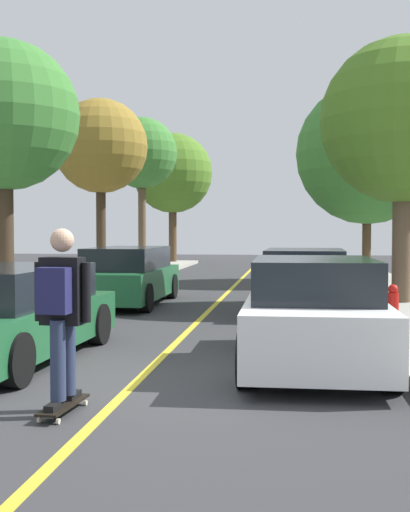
{
  "coord_description": "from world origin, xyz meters",
  "views": [
    {
      "loc": [
        1.83,
        -7.56,
        1.82
      ],
      "look_at": [
        -0.12,
        7.4,
        1.21
      ],
      "focal_mm": 46.97,
      "sensor_mm": 36.0,
      "label": 1
    }
  ],
  "objects_px": {
    "street_tree_left_nearest": "(4,117)",
    "street_tree_left_near": "(101,147)",
    "street_tree_left_farthest": "(173,173)",
    "skateboard": "(63,405)",
    "parked_car_left_nearest": "(4,314)",
    "parked_car_right_nearest": "(314,314)",
    "street_tree_left_far": "(142,154)",
    "fire_hydrant": "(393,304)",
    "street_tree_right_near": "(367,153)",
    "skateboarder": "(61,306)",
    "street_tree_right_nearest": "(403,121)",
    "parked_car_right_near": "(305,281)",
    "parked_car_left_near": "(128,276)"
  },
  "relations": [
    {
      "from": "street_tree_left_farthest",
      "to": "skateboard",
      "type": "distance_m",
      "value": 28.73
    },
    {
      "from": "parked_car_left_nearest",
      "to": "street_tree_left_near",
      "type": "xyz_separation_m",
      "value": [
        -2.22,
        12.39,
        3.83
      ]
    },
    {
      "from": "street_tree_right_nearest",
      "to": "street_tree_left_farthest",
      "type": "bearing_deg",
      "value": 115.16
    },
    {
      "from": "street_tree_left_farthest",
      "to": "street_tree_right_near",
      "type": "bearing_deg",
      "value": -52.14
    },
    {
      "from": "street_tree_left_farthest",
      "to": "skateboard",
      "type": "bearing_deg",
      "value": -82.0
    },
    {
      "from": "street_tree_left_nearest",
      "to": "skateboarder",
      "type": "xyz_separation_m",
      "value": [
        3.95,
        -7.6,
        -3.17
      ]
    },
    {
      "from": "parked_car_left_near",
      "to": "skateboard",
      "type": "relative_size",
      "value": 5.19
    },
    {
      "from": "street_tree_left_farthest",
      "to": "parked_car_left_near",
      "type": "bearing_deg",
      "value": -83.18
    },
    {
      "from": "parked_car_left_near",
      "to": "street_tree_left_near",
      "type": "height_order",
      "value": "street_tree_left_near"
    },
    {
      "from": "skateboard",
      "to": "skateboarder",
      "type": "distance_m",
      "value": 0.99
    },
    {
      "from": "parked_car_left_nearest",
      "to": "fire_hydrant",
      "type": "relative_size",
      "value": 6.29
    },
    {
      "from": "parked_car_right_nearest",
      "to": "parked_car_right_near",
      "type": "height_order",
      "value": "parked_car_right_nearest"
    },
    {
      "from": "parked_car_right_near",
      "to": "street_tree_left_farthest",
      "type": "bearing_deg",
      "value": 108.26
    },
    {
      "from": "skateboard",
      "to": "street_tree_right_nearest",
      "type": "bearing_deg",
      "value": 63.76
    },
    {
      "from": "street_tree_right_nearest",
      "to": "skateboard",
      "type": "bearing_deg",
      "value": -116.24
    },
    {
      "from": "street_tree_right_near",
      "to": "fire_hydrant",
      "type": "xyz_separation_m",
      "value": [
        -0.72,
        -11.01,
        -3.89
      ]
    },
    {
      "from": "street_tree_right_near",
      "to": "skateboarder",
      "type": "bearing_deg",
      "value": -105.61
    },
    {
      "from": "street_tree_right_near",
      "to": "parked_car_left_near",
      "type": "bearing_deg",
      "value": -131.05
    },
    {
      "from": "fire_hydrant",
      "to": "skateboard",
      "type": "distance_m",
      "value": 7.14
    },
    {
      "from": "street_tree_right_nearest",
      "to": "street_tree_left_nearest",
      "type": "bearing_deg",
      "value": -166.8
    },
    {
      "from": "street_tree_right_nearest",
      "to": "parked_car_right_near",
      "type": "bearing_deg",
      "value": -154.07
    },
    {
      "from": "skateboard",
      "to": "skateboarder",
      "type": "xyz_separation_m",
      "value": [
        -0.0,
        -0.03,
        0.99
      ]
    },
    {
      "from": "parked_car_right_nearest",
      "to": "skateboarder",
      "type": "xyz_separation_m",
      "value": [
        -2.51,
        -2.65,
        0.38
      ]
    },
    {
      "from": "street_tree_left_farthest",
      "to": "street_tree_right_near",
      "type": "distance_m",
      "value": 14.15
    },
    {
      "from": "street_tree_right_nearest",
      "to": "skateboarder",
      "type": "relative_size",
      "value": 3.53
    },
    {
      "from": "street_tree_right_near",
      "to": "fire_hydrant",
      "type": "distance_m",
      "value": 11.7
    },
    {
      "from": "parked_car_right_nearest",
      "to": "street_tree_right_nearest",
      "type": "bearing_deg",
      "value": 72.34
    },
    {
      "from": "street_tree_right_near",
      "to": "skateboard",
      "type": "relative_size",
      "value": 7.77
    },
    {
      "from": "parked_car_right_nearest",
      "to": "skateboard",
      "type": "height_order",
      "value": "parked_car_right_nearest"
    },
    {
      "from": "fire_hydrant",
      "to": "parked_car_left_nearest",
      "type": "bearing_deg",
      "value": -149.31
    },
    {
      "from": "street_tree_left_nearest",
      "to": "street_tree_right_near",
      "type": "relative_size",
      "value": 0.87
    },
    {
      "from": "street_tree_left_far",
      "to": "fire_hydrant",
      "type": "height_order",
      "value": "street_tree_left_far"
    },
    {
      "from": "street_tree_left_near",
      "to": "street_tree_left_farthest",
      "type": "bearing_deg",
      "value": 90.0
    },
    {
      "from": "street_tree_left_near",
      "to": "fire_hydrant",
      "type": "relative_size",
      "value": 8.43
    },
    {
      "from": "street_tree_left_farthest",
      "to": "skateboard",
      "type": "height_order",
      "value": "street_tree_left_farthest"
    },
    {
      "from": "parked_car_left_nearest",
      "to": "parked_car_right_nearest",
      "type": "distance_m",
      "value": 4.23
    },
    {
      "from": "parked_car_right_near",
      "to": "street_tree_right_near",
      "type": "bearing_deg",
      "value": 75.15
    },
    {
      "from": "parked_car_left_nearest",
      "to": "street_tree_left_nearest",
      "type": "xyz_separation_m",
      "value": [
        -2.22,
        5.07,
        3.6
      ]
    },
    {
      "from": "parked_car_left_near",
      "to": "street_tree_right_nearest",
      "type": "relative_size",
      "value": 0.73
    },
    {
      "from": "parked_car_right_nearest",
      "to": "street_tree_left_nearest",
      "type": "height_order",
      "value": "street_tree_left_nearest"
    },
    {
      "from": "street_tree_left_far",
      "to": "fire_hydrant",
      "type": "bearing_deg",
      "value": -62.06
    },
    {
      "from": "street_tree_left_near",
      "to": "street_tree_right_near",
      "type": "distance_m",
      "value": 8.91
    },
    {
      "from": "street_tree_left_far",
      "to": "parked_car_left_near",
      "type": "bearing_deg",
      "value": -78.97
    },
    {
      "from": "street_tree_left_nearest",
      "to": "street_tree_right_nearest",
      "type": "bearing_deg",
      "value": 13.2
    },
    {
      "from": "street_tree_left_nearest",
      "to": "street_tree_left_near",
      "type": "height_order",
      "value": "street_tree_left_near"
    },
    {
      "from": "parked_car_left_near",
      "to": "parked_car_right_nearest",
      "type": "distance_m",
      "value": 8.08
    },
    {
      "from": "street_tree_left_near",
      "to": "street_tree_right_nearest",
      "type": "bearing_deg",
      "value": -31.36
    },
    {
      "from": "street_tree_left_near",
      "to": "skateboarder",
      "type": "xyz_separation_m",
      "value": [
        3.95,
        -14.92,
        -3.41
      ]
    },
    {
      "from": "street_tree_right_nearest",
      "to": "street_tree_left_near",
      "type": "bearing_deg",
      "value": 148.64
    },
    {
      "from": "street_tree_left_near",
      "to": "street_tree_right_near",
      "type": "xyz_separation_m",
      "value": [
        8.68,
        2.02,
        -0.11
      ]
    }
  ]
}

